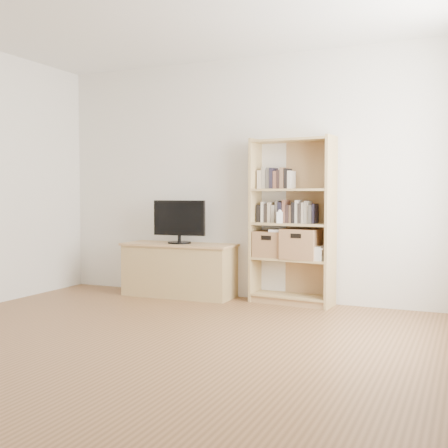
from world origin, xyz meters
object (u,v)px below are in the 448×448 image
Objects in this scene: basket_right at (301,244)px; laptop at (286,231)px; baby_monitor at (280,218)px; bookshelf at (292,221)px; basket_left at (271,244)px; tv_stand at (180,271)px; television at (179,222)px.

basket_right is 1.16× the size of laptop.
laptop is at bearing 50.97° from baby_monitor.
bookshelf is 0.12m from laptop.
bookshelf reaches higher than basket_right.
baby_monitor is 0.36× the size of laptop.
baby_monitor is at bearing -135.00° from bookshelf.
baby_monitor is 0.34m from basket_right.
laptop is at bearing -3.27° from basket_left.
tv_stand is 3.75× the size of basket_left.
television is 1.63× the size of basket_right.
basket_left is (-0.12, 0.10, -0.28)m from baby_monitor.
bookshelf is at bearing 28.97° from baby_monitor.
baby_monitor is (1.16, -0.01, 0.61)m from tv_stand.
bookshelf reaches higher than baby_monitor.
basket_right is (1.37, 0.06, -0.20)m from television.
television is at bearing -170.11° from basket_left.
basket_left is (-0.23, 0.02, -0.25)m from bookshelf.
baby_monitor is (-0.10, -0.09, 0.04)m from bookshelf.
tv_stand is at bearing 0.00° from television.
basket_left is at bearing 0.81° from television.
tv_stand is 1.41m from basket_right.
baby_monitor reaches higher than basket_left.
tv_stand is at bearing -170.11° from basket_left.
television is 1.07m from basket_left.
bookshelf reaches higher than laptop.
laptop is (0.04, 0.08, -0.14)m from baby_monitor.
tv_stand is 1.09m from basket_left.
tv_stand is at bearing -172.94° from basket_right.
laptop is at bearing 2.20° from tv_stand.
basket_right is at bearing -5.04° from laptop.
laptop is (0.17, -0.02, 0.15)m from basket_left.
baby_monitor is (1.16, -0.01, 0.07)m from television.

